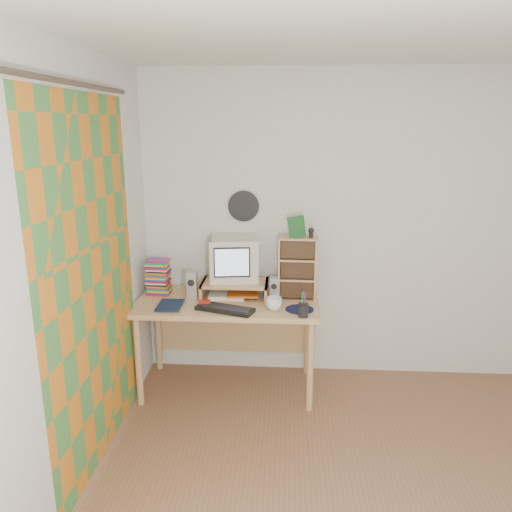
# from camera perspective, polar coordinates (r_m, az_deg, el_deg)

# --- Properties ---
(ceiling) EXTENTS (3.50, 3.50, 0.00)m
(ceiling) POSITION_cam_1_polar(r_m,az_deg,el_deg) (2.35, 19.55, 24.49)
(ceiling) COLOR white
(ceiling) RESTS_ON back_wall
(back_wall) EXTENTS (3.50, 0.00, 3.50)m
(back_wall) POSITION_cam_1_polar(r_m,az_deg,el_deg) (4.12, 11.63, 3.04)
(back_wall) COLOR silver
(back_wall) RESTS_ON floor
(left_wall) EXTENTS (0.00, 3.50, 3.50)m
(left_wall) POSITION_cam_1_polar(r_m,az_deg,el_deg) (2.66, -22.83, -4.39)
(left_wall) COLOR silver
(left_wall) RESTS_ON floor
(curtain) EXTENTS (0.00, 2.20, 2.20)m
(curtain) POSITION_cam_1_polar(r_m,az_deg,el_deg) (3.09, -18.11, -3.29)
(curtain) COLOR #C36E1B
(curtain) RESTS_ON left_wall
(wall_disc) EXTENTS (0.25, 0.02, 0.25)m
(wall_disc) POSITION_cam_1_polar(r_m,az_deg,el_deg) (4.04, -1.43, 5.72)
(wall_disc) COLOR black
(wall_disc) RESTS_ON back_wall
(desk) EXTENTS (1.40, 0.70, 0.75)m
(desk) POSITION_cam_1_polar(r_m,az_deg,el_deg) (3.99, -3.16, -6.57)
(desk) COLOR tan
(desk) RESTS_ON floor
(monitor_riser) EXTENTS (0.52, 0.30, 0.12)m
(monitor_riser) POSITION_cam_1_polar(r_m,az_deg,el_deg) (3.94, -2.43, -3.30)
(monitor_riser) COLOR tan
(monitor_riser) RESTS_ON desk
(crt_monitor) EXTENTS (0.40, 0.40, 0.34)m
(crt_monitor) POSITION_cam_1_polar(r_m,az_deg,el_deg) (3.93, -2.54, -0.36)
(crt_monitor) COLOR beige
(crt_monitor) RESTS_ON monitor_riser
(speaker_left) EXTENTS (0.08, 0.08, 0.21)m
(speaker_left) POSITION_cam_1_polar(r_m,az_deg,el_deg) (3.93, -7.32, -3.30)
(speaker_left) COLOR #A9A9AE
(speaker_left) RESTS_ON desk
(speaker_right) EXTENTS (0.07, 0.07, 0.18)m
(speaker_right) POSITION_cam_1_polar(r_m,az_deg,el_deg) (3.87, 2.07, -3.70)
(speaker_right) COLOR #A9A9AE
(speaker_right) RESTS_ON desk
(keyboard) EXTENTS (0.45, 0.28, 0.03)m
(keyboard) POSITION_cam_1_polar(r_m,az_deg,el_deg) (3.67, -3.57, -6.08)
(keyboard) COLOR black
(keyboard) RESTS_ON desk
(dvd_stack) EXTENTS (0.18, 0.13, 0.24)m
(dvd_stack) POSITION_cam_1_polar(r_m,az_deg,el_deg) (4.05, -11.09, -2.65)
(dvd_stack) COLOR brown
(dvd_stack) RESTS_ON desk
(cd_rack) EXTENTS (0.30, 0.17, 0.49)m
(cd_rack) POSITION_cam_1_polar(r_m,az_deg,el_deg) (3.88, 4.75, -1.33)
(cd_rack) COLOR tan
(cd_rack) RESTS_ON desk
(mug) EXTENTS (0.12, 0.12, 0.09)m
(mug) POSITION_cam_1_polar(r_m,az_deg,el_deg) (3.68, 2.07, -5.45)
(mug) COLOR white
(mug) RESTS_ON desk
(diary) EXTENTS (0.22, 0.17, 0.04)m
(diary) POSITION_cam_1_polar(r_m,az_deg,el_deg) (3.81, -11.14, -5.36)
(diary) COLOR #101E3C
(diary) RESTS_ON desk
(mousepad) EXTENTS (0.25, 0.25, 0.00)m
(mousepad) POSITION_cam_1_polar(r_m,az_deg,el_deg) (3.70, 4.99, -6.10)
(mousepad) COLOR #0F1532
(mousepad) RESTS_ON desk
(pen_cup) EXTENTS (0.08, 0.08, 0.14)m
(pen_cup) POSITION_cam_1_polar(r_m,az_deg,el_deg) (3.55, 5.42, -5.88)
(pen_cup) COLOR black
(pen_cup) RESTS_ON desk
(papers) EXTENTS (0.28, 0.21, 0.04)m
(papers) POSITION_cam_1_polar(r_m,az_deg,el_deg) (3.95, -2.64, -4.42)
(papers) COLOR white
(papers) RESTS_ON desk
(red_box) EXTENTS (0.10, 0.07, 0.04)m
(red_box) POSITION_cam_1_polar(r_m,az_deg,el_deg) (3.76, -5.89, -5.45)
(red_box) COLOR red
(red_box) RESTS_ON desk
(game_box) EXTENTS (0.13, 0.04, 0.16)m
(game_box) POSITION_cam_1_polar(r_m,az_deg,el_deg) (3.78, 4.66, 3.32)
(game_box) COLOR #164E1D
(game_box) RESTS_ON cd_rack
(webcam) EXTENTS (0.05, 0.05, 0.08)m
(webcam) POSITION_cam_1_polar(r_m,az_deg,el_deg) (3.79, 6.32, 2.67)
(webcam) COLOR black
(webcam) RESTS_ON cd_rack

